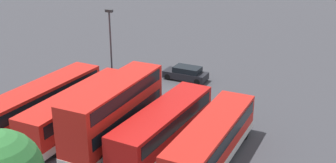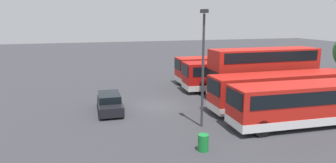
# 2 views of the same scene
# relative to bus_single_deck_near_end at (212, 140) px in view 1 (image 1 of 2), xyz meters

# --- Properties ---
(ground_plane) EXTENTS (140.00, 140.00, 0.00)m
(ground_plane) POSITION_rel_bus_single_deck_near_end_xyz_m (7.35, -9.68, -1.62)
(ground_plane) COLOR #38383D
(bus_single_deck_near_end) EXTENTS (2.71, 11.10, 2.95)m
(bus_single_deck_near_end) POSITION_rel_bus_single_deck_near_end_xyz_m (0.00, 0.00, 0.00)
(bus_single_deck_near_end) COLOR red
(bus_single_deck_near_end) RESTS_ON ground
(bus_single_deck_second) EXTENTS (3.17, 11.02, 2.95)m
(bus_single_deck_second) POSITION_rel_bus_single_deck_near_end_xyz_m (3.80, -0.48, -0.00)
(bus_single_deck_second) COLOR #B71411
(bus_single_deck_second) RESTS_ON ground
(bus_double_decker_third) EXTENTS (2.64, 10.15, 4.55)m
(bus_double_decker_third) POSITION_rel_bus_single_deck_near_end_xyz_m (7.30, 0.36, 0.82)
(bus_double_decker_third) COLOR red
(bus_double_decker_third) RESTS_ON ground
(bus_single_deck_fourth) EXTENTS (2.64, 11.76, 2.95)m
(bus_single_deck_fourth) POSITION_rel_bus_single_deck_near_end_xyz_m (11.02, -0.42, 0.00)
(bus_single_deck_fourth) COLOR red
(bus_single_deck_fourth) RESTS_ON ground
(bus_single_deck_fifth) EXTENTS (2.93, 12.13, 2.95)m
(bus_single_deck_fifth) POSITION_rel_bus_single_deck_near_end_xyz_m (14.62, -0.38, 0.00)
(bus_single_deck_fifth) COLOR red
(bus_single_deck_fifth) RESTS_ON ground
(car_hatchback_silver) EXTENTS (4.48, 1.88, 1.43)m
(car_hatchback_silver) POSITION_rel_bus_single_deck_near_end_xyz_m (7.73, -13.62, -0.92)
(car_hatchback_silver) COLOR black
(car_hatchback_silver) RESTS_ON ground
(lamp_post_tall) EXTENTS (0.70, 0.30, 7.81)m
(lamp_post_tall) POSITION_rel_bus_single_deck_near_end_xyz_m (12.86, -7.90, 2.96)
(lamp_post_tall) COLOR #38383D
(lamp_post_tall) RESTS_ON ground
(waste_bin_yellow) EXTENTS (0.60, 0.60, 0.95)m
(waste_bin_yellow) POSITION_rel_bus_single_deck_near_end_xyz_m (16.51, -9.29, -1.15)
(waste_bin_yellow) COLOR #197F33
(waste_bin_yellow) RESTS_ON ground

